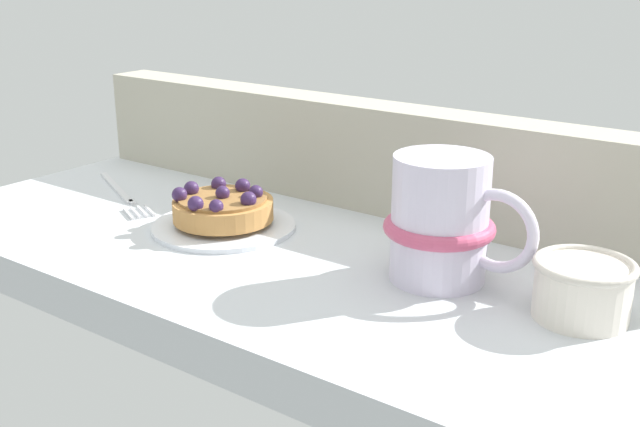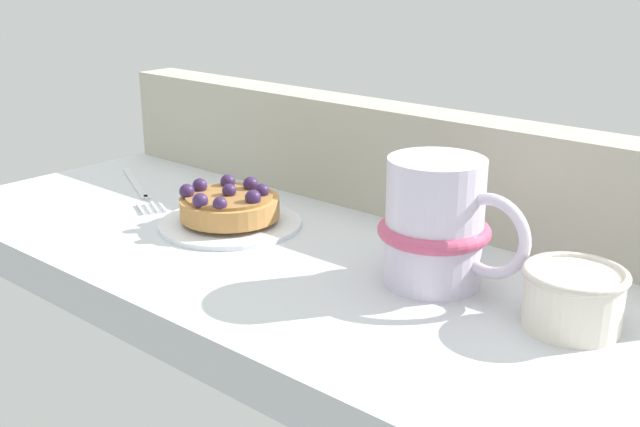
# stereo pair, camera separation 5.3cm
# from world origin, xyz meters

# --- Properties ---
(ground_plane) EXTENTS (0.75, 0.33, 0.04)m
(ground_plane) POSITION_xyz_m (0.00, 0.00, -0.02)
(ground_plane) COLOR silver
(window_rail_back) EXTENTS (0.73, 0.05, 0.11)m
(window_rail_back) POSITION_xyz_m (0.00, 0.14, 0.05)
(window_rail_back) COLOR #B2AD99
(window_rail_back) RESTS_ON ground_plane
(dessert_plate) EXTENTS (0.14, 0.14, 0.01)m
(dessert_plate) POSITION_xyz_m (-0.08, -0.00, 0.00)
(dessert_plate) COLOR silver
(dessert_plate) RESTS_ON ground_plane
(raspberry_tart) EXTENTS (0.10, 0.10, 0.03)m
(raspberry_tart) POSITION_xyz_m (-0.08, -0.00, 0.02)
(raspberry_tart) COLOR #B77F42
(raspberry_tart) RESTS_ON dessert_plate
(coffee_mug) EXTENTS (0.13, 0.09, 0.10)m
(coffee_mug) POSITION_xyz_m (0.15, 0.01, 0.05)
(coffee_mug) COLOR silver
(coffee_mug) RESTS_ON ground_plane
(dessert_fork) EXTENTS (0.17, 0.09, 0.01)m
(dessert_fork) POSITION_xyz_m (-0.24, 0.01, 0.00)
(dessert_fork) COLOR silver
(dessert_fork) RESTS_ON ground_plane
(sugar_bowl) EXTENTS (0.07, 0.07, 0.04)m
(sugar_bowl) POSITION_xyz_m (0.26, 0.01, 0.02)
(sugar_bowl) COLOR silver
(sugar_bowl) RESTS_ON ground_plane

